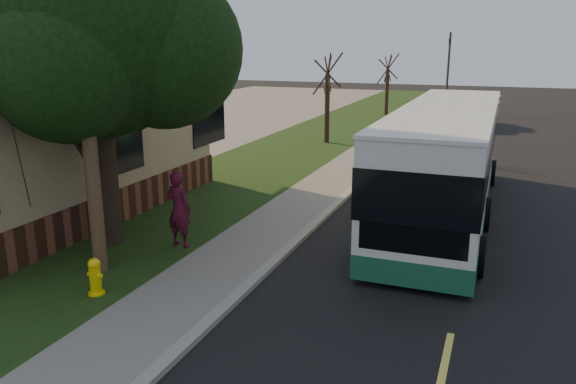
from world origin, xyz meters
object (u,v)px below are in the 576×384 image
(utility_pole, at_px, (81,52))
(transit_bus, at_px, (446,158))
(leafy_tree, at_px, (98,26))
(bare_tree_far, at_px, (387,86))
(skateboarder, at_px, (179,209))
(dumpster, at_px, (42,192))
(distant_car, at_px, (469,112))
(bare_tree_near, at_px, (327,100))
(fire_hydrant, at_px, (95,277))
(traffic_signal, at_px, (448,66))

(utility_pole, xyz_separation_m, transit_bus, (6.39, 6.98, -2.97))
(leafy_tree, bearing_deg, bare_tree_far, 87.55)
(bare_tree_far, height_order, transit_bus, bare_tree_far)
(bare_tree_far, height_order, skateboarder, bare_tree_far)
(skateboarder, bearing_deg, transit_bus, -128.70)
(utility_pole, distance_m, dumpster, 6.11)
(skateboarder, xyz_separation_m, distant_car, (5.05, 23.79, -0.16))
(skateboarder, relative_size, dumpster, 1.06)
(bare_tree_near, xyz_separation_m, skateboarder, (1.00, -15.07, -1.16))
(utility_pole, xyz_separation_m, distant_car, (5.85, 25.72, -3.80))
(fire_hydrant, height_order, dumpster, dumpster)
(fire_hydrant, height_order, bare_tree_far, bare_tree_far)
(skateboarder, relative_size, distant_car, 0.38)
(utility_pole, height_order, skateboarder, utility_pole)
(bare_tree_near, distance_m, transit_bus, 12.00)
(fire_hydrant, distance_m, leafy_tree, 5.65)
(fire_hydrant, xyz_separation_m, skateboarder, (0.10, 2.93, 0.56))
(bare_tree_far, xyz_separation_m, distant_car, (5.55, -3.28, -1.17))
(fire_hydrant, distance_m, bare_tree_far, 30.04)
(traffic_signal, bearing_deg, leafy_tree, -98.47)
(utility_pole, xyz_separation_m, bare_tree_far, (0.31, 29.01, -2.63))
(transit_bus, xyz_separation_m, dumpster, (-10.38, -4.42, -0.88))
(utility_pole, bearing_deg, transit_bus, 47.55)
(traffic_signal, height_order, distant_car, traffic_signal)
(distant_car, bearing_deg, transit_bus, -92.37)
(transit_bus, bearing_deg, distant_car, 91.63)
(leafy_tree, height_order, skateboarder, leafy_tree)
(utility_pole, distance_m, transit_bus, 9.92)
(skateboarder, bearing_deg, utility_pole, 76.56)
(traffic_signal, bearing_deg, skateboarder, -95.51)
(transit_bus, relative_size, dumpster, 6.64)
(dumpster, height_order, distant_car, distant_car)
(skateboarder, bearing_deg, leafy_tree, 18.63)
(fire_hydrant, xyz_separation_m, transit_bus, (5.68, 7.97, 1.23))
(fire_hydrant, relative_size, dumpster, 0.43)
(skateboarder, bearing_deg, bare_tree_near, -77.03)
(transit_bus, distance_m, skateboarder, 7.55)
(fire_hydrant, bearing_deg, skateboarder, 88.04)
(bare_tree_near, bearing_deg, utility_pole, -89.34)
(traffic_signal, distance_m, transit_bus, 26.20)
(transit_bus, bearing_deg, utility_pole, -132.45)
(leafy_tree, relative_size, transit_bus, 0.68)
(bare_tree_far, height_order, dumpster, bare_tree_far)
(leafy_tree, height_order, bare_tree_near, leafy_tree)
(distant_car, bearing_deg, leafy_tree, -109.59)
(bare_tree_far, distance_m, skateboarder, 27.10)
(traffic_signal, xyz_separation_m, skateboarder, (-3.00, -31.07, -2.17))
(fire_hydrant, bearing_deg, dumpster, 142.89)
(bare_tree_near, bearing_deg, skateboarder, -86.20)
(dumpster, bearing_deg, fire_hydrant, -37.11)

